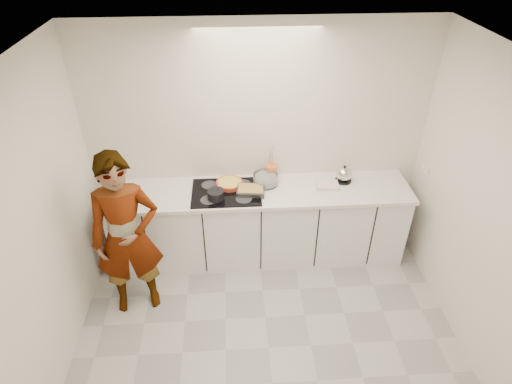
{
  "coord_description": "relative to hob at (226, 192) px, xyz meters",
  "views": [
    {
      "loc": [
        -0.27,
        -2.45,
        3.46
      ],
      "look_at": [
        -0.05,
        1.05,
        1.05
      ],
      "focal_mm": 30.0,
      "sensor_mm": 36.0,
      "label": 1
    }
  ],
  "objects": [
    {
      "name": "tea_towel",
      "position": [
        1.08,
        0.04,
        0.01
      ],
      "size": [
        0.25,
        0.19,
        0.04
      ],
      "primitive_type": "cube",
      "rotation": [
        0.0,
        0.0,
        -0.07
      ],
      "color": "white",
      "rests_on": "countertop"
    },
    {
      "name": "tart_dish",
      "position": [
        0.04,
        0.12,
        0.03
      ],
      "size": [
        0.32,
        0.32,
        0.05
      ],
      "color": "#B54021",
      "rests_on": "hob"
    },
    {
      "name": "countertop",
      "position": [
        0.35,
        0.02,
        -0.03
      ],
      "size": [
        3.24,
        0.64,
        0.04
      ],
      "primitive_type": "cube",
      "color": "white",
      "rests_on": "base_cabinets"
    },
    {
      "name": "baking_dish",
      "position": [
        0.26,
        -0.03,
        0.04
      ],
      "size": [
        0.31,
        0.24,
        0.06
      ],
      "color": "silver",
      "rests_on": "hob"
    },
    {
      "name": "mixing_bowl",
      "position": [
        0.42,
        0.14,
        0.05
      ],
      "size": [
        0.34,
        0.34,
        0.12
      ],
      "color": "silver",
      "rests_on": "countertop"
    },
    {
      "name": "wall_left",
      "position": [
        -1.45,
        -1.26,
        0.38
      ],
      "size": [
        0.0,
        3.2,
        2.6
      ],
      "primitive_type": "cube",
      "color": "silver",
      "rests_on": "ground"
    },
    {
      "name": "ceiling",
      "position": [
        0.35,
        -1.26,
        1.68
      ],
      "size": [
        3.6,
        3.2,
        0.0
      ],
      "primitive_type": "cube",
      "color": "white",
      "rests_on": "wall_back"
    },
    {
      "name": "wall_back",
      "position": [
        0.35,
        0.34,
        0.38
      ],
      "size": [
        3.6,
        0.0,
        2.6
      ],
      "primitive_type": "cube",
      "color": "silver",
      "rests_on": "ground"
    },
    {
      "name": "hob",
      "position": [
        0.0,
        0.0,
        0.0
      ],
      "size": [
        0.72,
        0.54,
        0.01
      ],
      "primitive_type": "cube",
      "color": "black",
      "rests_on": "countertop"
    },
    {
      "name": "wall_right",
      "position": [
        2.15,
        -1.24,
        0.38
      ],
      "size": [
        0.02,
        3.2,
        2.6
      ],
      "color": "silver",
      "rests_on": "ground"
    },
    {
      "name": "cook",
      "position": [
        -0.93,
        -0.62,
        -0.05
      ],
      "size": [
        0.71,
        0.53,
        1.74
      ],
      "primitive_type": "imported",
      "rotation": [
        0.0,
        0.0,
        0.2
      ],
      "color": "white",
      "rests_on": "floor"
    },
    {
      "name": "kettle",
      "position": [
        1.28,
        0.14,
        0.08
      ],
      "size": [
        0.18,
        0.18,
        0.2
      ],
      "color": "black",
      "rests_on": "countertop"
    },
    {
      "name": "saucepan",
      "position": [
        -0.11,
        -0.12,
        0.05
      ],
      "size": [
        0.21,
        0.21,
        0.16
      ],
      "color": "black",
      "rests_on": "hob"
    },
    {
      "name": "utensil_crock",
      "position": [
        0.5,
        0.25,
        0.08
      ],
      "size": [
        0.17,
        0.17,
        0.17
      ],
      "primitive_type": "cylinder",
      "rotation": [
        0.0,
        0.0,
        0.32
      ],
      "color": "#D76A35",
      "rests_on": "countertop"
    },
    {
      "name": "base_cabinets",
      "position": [
        0.35,
        0.02,
        -0.48
      ],
      "size": [
        3.2,
        0.58,
        0.87
      ],
      "primitive_type": "cube",
      "color": "white",
      "rests_on": "floor"
    },
    {
      "name": "floor",
      "position": [
        0.35,
        -1.26,
        -0.92
      ],
      "size": [
        3.6,
        3.2,
        0.0
      ],
      "primitive_type": "cube",
      "color": "#B6B6B1",
      "rests_on": "ground"
    }
  ]
}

